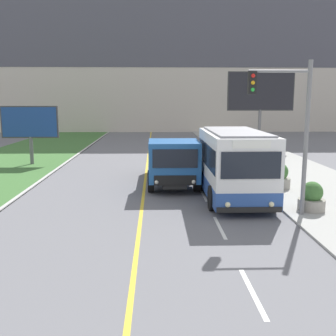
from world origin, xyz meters
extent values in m
cube|color=silver|center=(2.75, 7.80, 0.00)|extent=(0.12, 2.40, 0.01)
cube|color=silver|center=(2.75, 12.40, 0.00)|extent=(0.12, 2.40, 0.01)
cube|color=silver|center=(2.75, 17.00, 0.00)|extent=(0.12, 2.40, 0.01)
cube|color=silver|center=(2.75, 21.60, 0.00)|extent=(0.12, 2.40, 0.01)
cube|color=silver|center=(2.75, 26.20, 0.00)|extent=(0.12, 2.40, 0.01)
cube|color=silver|center=(2.75, 30.80, 0.00)|extent=(0.12, 2.40, 0.01)
cube|color=beige|center=(0.00, 55.90, 12.02)|extent=(80.00, 8.00, 24.03)
cube|color=#4C4C56|center=(0.00, 51.88, 12.62)|extent=(80.00, 0.04, 8.41)
cube|color=white|center=(3.96, 16.08, 1.61)|extent=(2.45, 5.67, 2.67)
cube|color=#2D519E|center=(3.96, 16.08, 0.62)|extent=(2.47, 5.69, 0.70)
cube|color=black|center=(3.96, 16.08, 2.01)|extent=(2.48, 5.21, 0.93)
cube|color=gray|center=(3.96, 16.08, 2.98)|extent=(2.08, 5.10, 0.08)
cube|color=black|center=(3.96, 13.23, 2.01)|extent=(2.16, 0.04, 0.98)
cube|color=black|center=(3.96, 13.22, 0.38)|extent=(2.40, 0.06, 0.20)
sphere|color=#F4EAB2|center=(3.16, 13.21, 0.57)|extent=(0.20, 0.20, 0.20)
sphere|color=#F4EAB2|center=(4.76, 13.21, 0.57)|extent=(0.20, 0.20, 0.20)
cube|color=white|center=(3.96, 13.23, 2.76)|extent=(1.35, 0.04, 0.28)
cylinder|color=black|center=(2.80, 14.50, 0.50)|extent=(0.28, 1.00, 1.00)
cylinder|color=black|center=(5.12, 14.50, 0.50)|extent=(0.28, 1.00, 1.00)
cylinder|color=black|center=(2.80, 17.90, 0.50)|extent=(0.28, 1.00, 1.00)
cylinder|color=black|center=(5.12, 17.90, 0.50)|extent=(0.28, 1.00, 1.00)
cube|color=black|center=(1.43, 19.97, 0.45)|extent=(1.06, 6.57, 0.20)
cube|color=#235BA3|center=(1.43, 17.98, 1.47)|extent=(2.36, 2.59, 1.85)
cube|color=black|center=(1.43, 16.66, 1.75)|extent=(2.01, 0.04, 0.83)
cube|color=black|center=(1.43, 16.65, 0.77)|extent=(1.89, 0.06, 0.44)
sphere|color=silver|center=(0.60, 16.64, 0.70)|extent=(0.18, 0.18, 0.18)
sphere|color=silver|center=(2.26, 16.64, 0.70)|extent=(0.18, 0.18, 0.18)
cube|color=slate|center=(1.43, 21.39, 0.61)|extent=(2.24, 3.73, 0.12)
cube|color=slate|center=(0.37, 21.39, 1.17)|extent=(0.12, 3.73, 1.25)
cube|color=slate|center=(2.49, 21.39, 1.17)|extent=(0.12, 3.73, 1.25)
cube|color=slate|center=(1.43, 19.58, 1.17)|extent=(2.24, 0.12, 1.25)
cube|color=slate|center=(1.43, 23.19, 1.17)|extent=(2.24, 0.12, 1.25)
cube|color=slate|center=(1.43, 19.58, 1.92)|extent=(2.24, 0.12, 0.24)
cylinder|color=black|center=(0.34, 17.72, 0.52)|extent=(0.30, 1.04, 1.04)
cylinder|color=black|center=(2.52, 17.72, 0.52)|extent=(0.30, 1.04, 1.04)
cylinder|color=black|center=(0.34, 21.57, 0.52)|extent=(0.30, 1.04, 1.04)
cylinder|color=black|center=(2.52, 21.57, 0.52)|extent=(0.30, 1.04, 1.04)
cylinder|color=slate|center=(6.05, 13.64, 2.85)|extent=(0.16, 0.16, 5.70)
cylinder|color=slate|center=(4.95, 13.64, 5.30)|extent=(2.20, 0.10, 0.10)
cube|color=black|center=(3.99, 13.64, 4.90)|extent=(0.28, 0.24, 0.80)
sphere|color=red|center=(3.99, 13.51, 5.14)|extent=(0.14, 0.14, 0.14)
sphere|color=orange|center=(3.99, 13.51, 4.90)|extent=(0.14, 0.14, 0.14)
sphere|color=green|center=(3.99, 13.51, 4.66)|extent=(0.14, 0.14, 0.14)
cylinder|color=#59595B|center=(9.15, 31.78, 1.74)|extent=(0.24, 0.24, 3.49)
cube|color=#333333|center=(9.15, 31.78, 4.97)|extent=(5.43, 0.20, 3.13)
cube|color=black|center=(9.15, 31.67, 4.97)|extent=(5.27, 0.02, 2.97)
cylinder|color=#59595B|center=(-7.76, 25.98, 0.93)|extent=(0.24, 0.24, 1.87)
cube|color=#333333|center=(-7.76, 25.98, 2.84)|extent=(3.74, 0.20, 2.10)
cube|color=navy|center=(-7.76, 25.87, 2.84)|extent=(3.58, 0.02, 1.94)
cylinder|color=gray|center=(6.59, 14.11, 0.30)|extent=(1.03, 1.03, 0.44)
sphere|color=#3D6B33|center=(6.59, 14.11, 0.80)|extent=(0.82, 0.82, 0.82)
cylinder|color=gray|center=(6.53, 18.02, 0.33)|extent=(1.11, 1.11, 0.49)
sphere|color=#3D6B33|center=(6.53, 18.02, 0.88)|extent=(0.88, 0.88, 0.88)
cylinder|color=gray|center=(6.70, 21.93, 0.30)|extent=(1.06, 1.06, 0.45)
sphere|color=#3D6B33|center=(6.70, 21.93, 0.82)|extent=(0.85, 0.85, 0.85)
cylinder|color=gray|center=(6.57, 25.83, 0.31)|extent=(1.12, 1.12, 0.45)
sphere|color=#3D6B33|center=(6.57, 25.83, 0.84)|extent=(0.90, 0.90, 0.90)
camera|label=1|loc=(0.56, -0.44, 4.33)|focal=42.00mm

